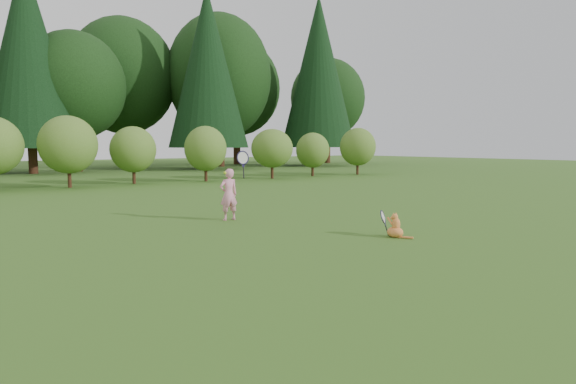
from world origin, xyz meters
TOP-DOWN VIEW (x-y plane):
  - ground at (0.00, 0.00)m, footprint 100.00×100.00m
  - shrub_row at (0.00, 13.00)m, footprint 28.00×3.00m
  - woodland_backdrop at (0.00, 23.00)m, footprint 48.00×10.00m
  - child at (-0.47, 2.12)m, footprint 0.67×0.44m
  - cat at (1.00, -1.43)m, footprint 0.32×0.64m
  - tennis_ball at (-0.80, 1.70)m, footprint 0.06×0.06m

SIDE VIEW (x-z plane):
  - ground at x=0.00m, z-range 0.00..0.00m
  - cat at x=1.00m, z-range -0.07..0.54m
  - child at x=-0.47m, z-range -0.26..1.47m
  - tennis_ball at x=-0.80m, z-range 1.06..1.12m
  - shrub_row at x=0.00m, z-range 0.00..2.80m
  - woodland_backdrop at x=0.00m, z-range 0.00..15.00m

